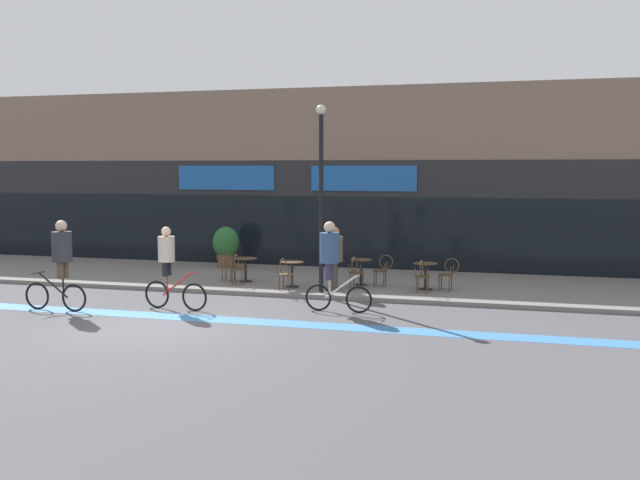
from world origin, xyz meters
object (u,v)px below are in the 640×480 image
at_px(bistro_table_1, 292,269).
at_px(cafe_chair_3_near, 422,274).
at_px(pedestrian_near_end, 335,253).
at_px(cafe_chair_0_near, 238,267).
at_px(planter_pot, 226,245).
at_px(cafe_chair_3_side, 448,272).
at_px(cafe_chair_2_side, 383,268).
at_px(lamp_post, 321,185).
at_px(bistro_table_2, 361,267).
at_px(cyclist_2, 331,258).
at_px(cyclist_0, 61,257).
at_px(bistro_table_3, 425,271).
at_px(cafe_chair_2_near, 356,270).
at_px(bistro_table_0, 246,265).
at_px(cyclist_1, 169,263).
at_px(cafe_chair_0_side, 226,263).
at_px(cafe_chair_1_near, 285,272).

bearing_deg(bistro_table_1, cafe_chair_3_near, -0.32).
relative_size(bistro_table_1, pedestrian_near_end, 0.42).
height_order(cafe_chair_0_near, planter_pot, planter_pot).
bearing_deg(cafe_chair_3_side, cafe_chair_2_side, -1.29).
relative_size(cafe_chair_2_side, lamp_post, 0.18).
relative_size(bistro_table_2, cyclist_2, 0.34).
relative_size(lamp_post, cyclist_0, 2.26).
bearing_deg(cyclist_0, bistro_table_3, -148.25).
bearing_deg(cafe_chair_2_near, planter_pot, 68.02).
height_order(bistro_table_0, pedestrian_near_end, pedestrian_near_end).
height_order(lamp_post, pedestrian_near_end, lamp_post).
xyz_separation_m(bistro_table_1, cyclist_0, (-4.45, -4.34, 0.68)).
xyz_separation_m(cyclist_0, cyclist_2, (6.30, 1.75, -0.00)).
bearing_deg(cyclist_0, cafe_chair_3_near, -151.57).
distance_m(cafe_chair_2_near, cafe_chair_2_side, 0.89).
xyz_separation_m(cafe_chair_2_near, lamp_post, (-0.75, -0.89, 2.38)).
bearing_deg(planter_pot, bistro_table_1, -43.87).
relative_size(bistro_table_3, cafe_chair_3_side, 0.82).
relative_size(bistro_table_0, cyclist_1, 0.34).
bearing_deg(cyclist_2, lamp_post, 113.10).
bearing_deg(cyclist_2, cyclist_1, -167.83).
bearing_deg(bistro_table_2, cafe_chair_3_side, -5.96).
relative_size(cafe_chair_2_near, planter_pot, 0.65).
bearing_deg(cafe_chair_0_near, cafe_chair_2_near, -91.19).
height_order(bistro_table_1, planter_pot, planter_pot).
height_order(cafe_chair_0_side, cyclist_1, cyclist_1).
bearing_deg(cyclist_1, bistro_table_3, 40.66).
relative_size(bistro_table_0, pedestrian_near_end, 0.40).
bearing_deg(lamp_post, cafe_chair_3_near, 13.49).
relative_size(bistro_table_2, lamp_post, 0.15).
bearing_deg(cafe_chair_2_near, cafe_chair_3_side, -73.36).
xyz_separation_m(bistro_table_3, cafe_chair_3_side, (0.63, -0.01, -0.01)).
xyz_separation_m(cafe_chair_0_side, pedestrian_near_end, (3.55, -0.73, 0.51)).
xyz_separation_m(bistro_table_3, cyclist_0, (-8.13, -4.95, 0.68)).
height_order(bistro_table_3, cyclist_2, cyclist_2).
xyz_separation_m(bistro_table_0, cyclist_1, (-0.41, -3.98, 0.52)).
bearing_deg(bistro_table_0, lamp_post, -24.69).
bearing_deg(bistro_table_1, bistro_table_3, 9.35).
height_order(cafe_chair_1_near, pedestrian_near_end, pedestrian_near_end).
bearing_deg(cafe_chair_3_near, cafe_chair_1_near, 100.57).
xyz_separation_m(cafe_chair_0_near, cafe_chair_3_side, (5.93, 0.64, 0.00)).
height_order(cafe_chair_0_near, lamp_post, lamp_post).
bearing_deg(pedestrian_near_end, cyclist_0, -153.75).
bearing_deg(planter_pot, cafe_chair_0_near, -61.79).
relative_size(cafe_chair_1_near, cyclist_2, 0.41).
distance_m(cafe_chair_2_side, cyclist_2, 3.56).
bearing_deg(cafe_chair_3_side, cyclist_0, 36.08).
relative_size(lamp_post, cyclist_2, 2.29).
bearing_deg(lamp_post, cafe_chair_1_near, 178.50).
bearing_deg(cafe_chair_3_side, lamp_post, 27.60).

